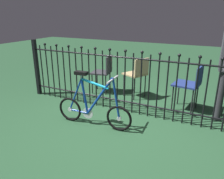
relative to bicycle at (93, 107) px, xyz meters
name	(u,v)px	position (x,y,z in m)	size (l,w,h in m)	color
ground_plane	(118,128)	(0.38, 0.09, -0.31)	(20.00, 20.00, 0.00)	#22472B
iron_fence	(131,81)	(0.34, 0.71, 0.28)	(4.48, 0.07, 1.18)	black
bicycle	(93,107)	(0.00, 0.00, 0.00)	(1.26, 0.40, 0.87)	black
chair_charcoal	(104,70)	(-0.58, 1.44, 0.20)	(0.46, 0.45, 0.83)	black
chair_navy	(191,82)	(1.26, 1.27, 0.22)	(0.48, 0.48, 0.84)	black
chair_tan	(137,73)	(0.17, 1.47, 0.22)	(0.53, 0.53, 0.84)	black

